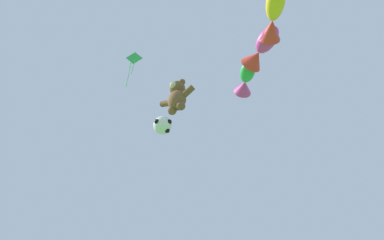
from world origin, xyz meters
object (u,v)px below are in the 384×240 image
(teddy_bear_kite, at_px, (177,96))
(diamond_kite, at_px, (133,61))
(soccer_ball_kite, at_px, (163,125))
(fish_kite_magenta, at_px, (261,50))
(fish_kite_goldfin, at_px, (273,16))
(fish_kite_emerald, at_px, (246,80))

(teddy_bear_kite, xyz_separation_m, diamond_kite, (-2.90, -0.49, 4.38))
(soccer_ball_kite, xyz_separation_m, fish_kite_magenta, (4.12, 1.24, 3.07))
(fish_kite_magenta, height_order, diamond_kite, diamond_kite)
(fish_kite_goldfin, bearing_deg, fish_kite_magenta, 134.37)
(soccer_ball_kite, height_order, diamond_kite, diamond_kite)
(diamond_kite, bearing_deg, fish_kite_goldfin, 2.72)
(fish_kite_emerald, height_order, fish_kite_magenta, fish_kite_magenta)
(fish_kite_emerald, distance_m, fish_kite_goldfin, 3.23)
(teddy_bear_kite, distance_m, diamond_kite, 5.28)
(fish_kite_magenta, relative_size, fish_kite_goldfin, 0.91)
(teddy_bear_kite, height_order, fish_kite_goldfin, fish_kite_goldfin)
(soccer_ball_kite, relative_size, diamond_kite, 0.27)
(soccer_ball_kite, xyz_separation_m, fish_kite_emerald, (2.81, 2.32, 3.10))
(fish_kite_magenta, bearing_deg, diamond_kite, -167.48)
(teddy_bear_kite, bearing_deg, fish_kite_emerald, 40.90)
(teddy_bear_kite, xyz_separation_m, fish_kite_goldfin, (4.76, -0.12, 1.41))
(teddy_bear_kite, relative_size, diamond_kite, 0.63)
(teddy_bear_kite, bearing_deg, fish_kite_magenta, 14.83)
(teddy_bear_kite, height_order, soccer_ball_kite, teddy_bear_kite)
(soccer_ball_kite, height_order, fish_kite_goldfin, fish_kite_goldfin)
(diamond_kite, bearing_deg, fish_kite_emerald, 25.76)
(fish_kite_emerald, bearing_deg, fish_kite_magenta, -39.72)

